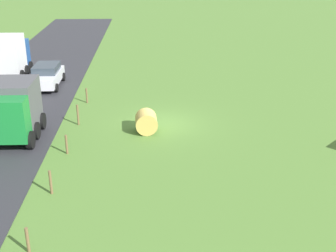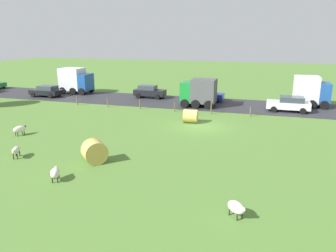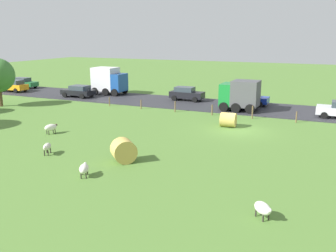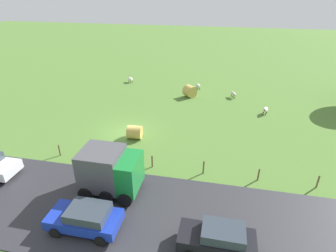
{
  "view_description": "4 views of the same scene",
  "coord_description": "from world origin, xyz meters",
  "px_view_note": "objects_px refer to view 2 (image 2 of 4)",
  "views": [
    {
      "loc": [
        0.64,
        25.23,
        10.24
      ],
      "look_at": [
        -0.21,
        2.52,
        0.89
      ],
      "focal_mm": 48.05,
      "sensor_mm": 36.0,
      "label": 1
    },
    {
      "loc": [
        -28.25,
        -5.56,
        7.88
      ],
      "look_at": [
        -2.36,
        2.39,
        0.45
      ],
      "focal_mm": 34.97,
      "sensor_mm": 36.0,
      "label": 2
    },
    {
      "loc": [
        -30.14,
        -6.96,
        7.84
      ],
      "look_at": [
        -2.24,
        5.49,
        0.36
      ],
      "focal_mm": 40.09,
      "sensor_mm": 36.0,
      "label": 3
    },
    {
      "loc": [
        22.12,
        8.77,
        12.74
      ],
      "look_at": [
        -1.42,
        3.85,
        0.34
      ],
      "focal_mm": 29.14,
      "sensor_mm": 36.0,
      "label": 4
    }
  ],
  "objects_px": {
    "car_0": "(206,95)",
    "truck_0": "(76,80)",
    "sheep_3": "(20,129)",
    "car_2": "(46,91)",
    "sheep_0": "(16,150)",
    "truck_1": "(199,92)",
    "truck_2": "(311,91)",
    "sheep_1": "(55,173)",
    "car_1": "(149,91)",
    "car_3": "(289,104)",
    "sheep_2": "(236,207)",
    "hay_bale_0": "(191,116)",
    "hay_bale_1": "(95,152)"
  },
  "relations": [
    {
      "from": "sheep_2",
      "to": "car_2",
      "type": "relative_size",
      "value": 0.26
    },
    {
      "from": "truck_0",
      "to": "truck_1",
      "type": "distance_m",
      "value": 19.0
    },
    {
      "from": "sheep_2",
      "to": "car_0",
      "type": "height_order",
      "value": "car_0"
    },
    {
      "from": "truck_0",
      "to": "truck_1",
      "type": "height_order",
      "value": "truck_0"
    },
    {
      "from": "sheep_2",
      "to": "truck_2",
      "type": "bearing_deg",
      "value": -11.9
    },
    {
      "from": "sheep_0",
      "to": "car_1",
      "type": "bearing_deg",
      "value": -2.26
    },
    {
      "from": "truck_2",
      "to": "car_1",
      "type": "height_order",
      "value": "truck_2"
    },
    {
      "from": "car_1",
      "to": "car_3",
      "type": "xyz_separation_m",
      "value": [
        -3.18,
        -17.18,
        -0.01
      ]
    },
    {
      "from": "car_1",
      "to": "car_3",
      "type": "height_order",
      "value": "car_1"
    },
    {
      "from": "sheep_1",
      "to": "car_2",
      "type": "distance_m",
      "value": 28.29
    },
    {
      "from": "hay_bale_1",
      "to": "truck_0",
      "type": "xyz_separation_m",
      "value": [
        22.9,
        15.79,
        1.17
      ]
    },
    {
      "from": "sheep_0",
      "to": "hay_bale_1",
      "type": "height_order",
      "value": "hay_bale_1"
    },
    {
      "from": "hay_bale_1",
      "to": "truck_0",
      "type": "height_order",
      "value": "truck_0"
    },
    {
      "from": "hay_bale_0",
      "to": "hay_bale_1",
      "type": "distance_m",
      "value": 12.24
    },
    {
      "from": "sheep_2",
      "to": "car_3",
      "type": "height_order",
      "value": "car_3"
    },
    {
      "from": "truck_1",
      "to": "car_2",
      "type": "distance_m",
      "value": 20.87
    },
    {
      "from": "sheep_1",
      "to": "hay_bale_1",
      "type": "bearing_deg",
      "value": -13.35
    },
    {
      "from": "sheep_3",
      "to": "hay_bale_1",
      "type": "bearing_deg",
      "value": -111.79
    },
    {
      "from": "sheep_0",
      "to": "sheep_2",
      "type": "xyz_separation_m",
      "value": [
        -3.26,
        -14.85,
        -0.05
      ]
    },
    {
      "from": "sheep_0",
      "to": "sheep_1",
      "type": "xyz_separation_m",
      "value": [
        -2.33,
        -4.72,
        -0.05
      ]
    },
    {
      "from": "sheep_1",
      "to": "sheep_3",
      "type": "bearing_deg",
      "value": 50.7
    },
    {
      "from": "car_3",
      "to": "car_0",
      "type": "bearing_deg",
      "value": 71.54
    },
    {
      "from": "car_0",
      "to": "hay_bale_0",
      "type": "bearing_deg",
      "value": -176.96
    },
    {
      "from": "truck_1",
      "to": "truck_2",
      "type": "distance_m",
      "value": 12.78
    },
    {
      "from": "sheep_0",
      "to": "truck_2",
      "type": "bearing_deg",
      "value": -40.98
    },
    {
      "from": "truck_1",
      "to": "car_0",
      "type": "xyz_separation_m",
      "value": [
        3.44,
        -0.18,
        -0.88
      ]
    },
    {
      "from": "truck_2",
      "to": "car_1",
      "type": "relative_size",
      "value": 0.95
    },
    {
      "from": "sheep_1",
      "to": "truck_2",
      "type": "xyz_separation_m",
      "value": [
        25.95,
        -15.79,
        1.38
      ]
    },
    {
      "from": "hay_bale_0",
      "to": "car_1",
      "type": "relative_size",
      "value": 0.32
    },
    {
      "from": "car_2",
      "to": "car_1",
      "type": "bearing_deg",
      "value": -76.44
    },
    {
      "from": "sheep_3",
      "to": "car_2",
      "type": "bearing_deg",
      "value": 30.15
    },
    {
      "from": "sheep_3",
      "to": "car_2",
      "type": "height_order",
      "value": "car_2"
    },
    {
      "from": "sheep_2",
      "to": "car_1",
      "type": "relative_size",
      "value": 0.26
    },
    {
      "from": "truck_2",
      "to": "sheep_2",
      "type": "bearing_deg",
      "value": 168.1
    },
    {
      "from": "sheep_3",
      "to": "sheep_1",
      "type": "bearing_deg",
      "value": -129.3
    },
    {
      "from": "sheep_2",
      "to": "car_3",
      "type": "relative_size",
      "value": 0.24
    },
    {
      "from": "car_0",
      "to": "truck_0",
      "type": "bearing_deg",
      "value": 88.9
    },
    {
      "from": "sheep_1",
      "to": "car_2",
      "type": "height_order",
      "value": "car_2"
    },
    {
      "from": "hay_bale_1",
      "to": "car_3",
      "type": "height_order",
      "value": "car_3"
    },
    {
      "from": "sheep_1",
      "to": "car_1",
      "type": "relative_size",
      "value": 0.28
    },
    {
      "from": "car_3",
      "to": "hay_bale_0",
      "type": "bearing_deg",
      "value": 130.01
    },
    {
      "from": "sheep_2",
      "to": "car_0",
      "type": "distance_m",
      "value": 27.35
    },
    {
      "from": "car_2",
      "to": "truck_2",
      "type": "bearing_deg",
      "value": -83.85
    },
    {
      "from": "hay_bale_0",
      "to": "truck_2",
      "type": "relative_size",
      "value": 0.34
    },
    {
      "from": "truck_2",
      "to": "truck_0",
      "type": "bearing_deg",
      "value": 89.85
    },
    {
      "from": "truck_2",
      "to": "car_0",
      "type": "height_order",
      "value": "truck_2"
    },
    {
      "from": "sheep_1",
      "to": "hay_bale_0",
      "type": "height_order",
      "value": "hay_bale_0"
    },
    {
      "from": "sheep_0",
      "to": "truck_1",
      "type": "distance_m",
      "value": 21.58
    },
    {
      "from": "truck_2",
      "to": "car_3",
      "type": "bearing_deg",
      "value": 145.42
    },
    {
      "from": "sheep_1",
      "to": "truck_1",
      "type": "bearing_deg",
      "value": -9.1
    }
  ]
}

